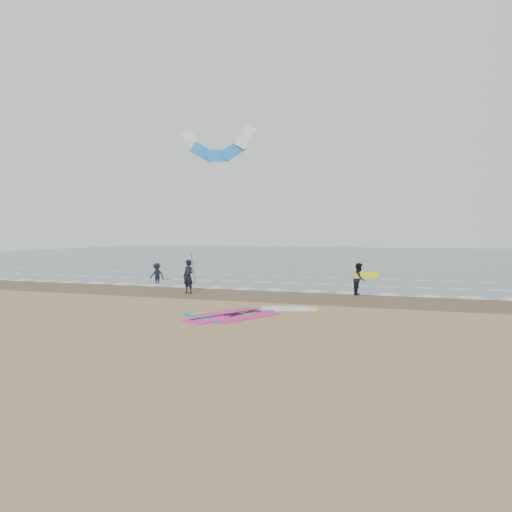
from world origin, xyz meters
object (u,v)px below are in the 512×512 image
(windsurf_rig, at_px, (252,313))
(person_walking, at_px, (359,279))
(person_standing, at_px, (188,277))
(person_wading, at_px, (157,270))
(surf_kite, at_px, (218,147))

(windsurf_rig, xyz_separation_m, person_walking, (3.82, 7.41, 0.84))
(person_standing, bearing_deg, person_walking, 31.66)
(windsurf_rig, distance_m, person_standing, 7.45)
(person_wading, xyz_separation_m, surf_kite, (3.39, 2.93, 8.76))
(person_walking, bearing_deg, windsurf_rig, 158.14)
(person_walking, xyz_separation_m, person_wading, (-14.00, 2.57, -0.05))
(windsurf_rig, distance_m, person_walking, 8.38)
(person_standing, relative_size, person_walking, 1.09)
(surf_kite, bearing_deg, windsurf_rig, -62.24)
(person_wading, distance_m, surf_kite, 9.84)
(person_standing, distance_m, person_wading, 6.86)
(person_standing, bearing_deg, surf_kite, 117.51)
(person_standing, bearing_deg, windsurf_rig, -25.81)
(windsurf_rig, height_order, surf_kite, surf_kite)
(windsurf_rig, relative_size, person_wading, 3.19)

